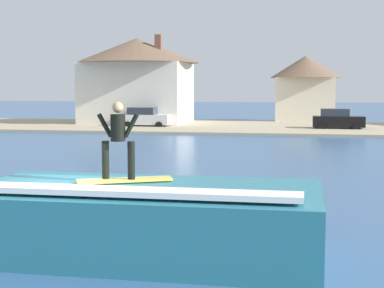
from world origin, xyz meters
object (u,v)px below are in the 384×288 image
at_px(car_far_shore, 338,119).
at_px(wave_crest, 145,218).
at_px(house_small_cottage, 305,84).
at_px(surfboard, 125,180).
at_px(surfer, 118,136).
at_px(car_near_shore, 145,117).
at_px(house_with_chimney, 137,75).

bearing_deg(car_far_shore, wave_crest, -98.99).
distance_m(car_far_shore, house_small_cottage, 11.99).
bearing_deg(house_small_cottage, surfboard, -94.28).
height_order(surfboard, surfer, surfer).
distance_m(car_near_shore, house_small_cottage, 18.31).
distance_m(surfer, car_near_shore, 40.76).
height_order(car_far_shore, house_small_cottage, house_small_cottage).
distance_m(car_near_shore, house_with_chimney, 6.48).
xyz_separation_m(surfboard, car_near_shore, (-10.27, 39.39, -0.75)).
xyz_separation_m(car_near_shore, house_with_chimney, (-2.06, 4.80, 3.84)).
relative_size(car_far_shore, house_with_chimney, 0.36).
bearing_deg(wave_crest, car_near_shore, 105.21).
xyz_separation_m(surfer, house_small_cottage, (3.92, 50.78, 1.28)).
distance_m(wave_crest, surfer, 1.97).
xyz_separation_m(car_near_shore, house_small_cottage, (14.07, 11.33, 3.00)).
relative_size(surfer, car_near_shore, 0.38).
height_order(surfboard, house_small_cottage, house_small_cottage).
relative_size(surfer, house_with_chimney, 0.14).
height_order(surfer, house_with_chimney, house_with_chimney).
height_order(surfer, house_small_cottage, house_small_cottage).
relative_size(surfboard, car_near_shore, 0.47).
bearing_deg(surfboard, surfer, -157.40).
relative_size(car_near_shore, house_small_cottage, 0.60).
bearing_deg(surfer, house_small_cottage, 85.59).
relative_size(surfboard, surfer, 1.22).
height_order(car_near_shore, house_small_cottage, house_small_cottage).
bearing_deg(surfboard, house_small_cottage, 85.72).
relative_size(wave_crest, surfboard, 3.82).
bearing_deg(house_small_cottage, wave_crest, -93.92).
bearing_deg(surfer, house_with_chimney, 105.44).
height_order(car_near_shore, car_far_shore, same).
bearing_deg(house_with_chimney, surfboard, -74.40).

